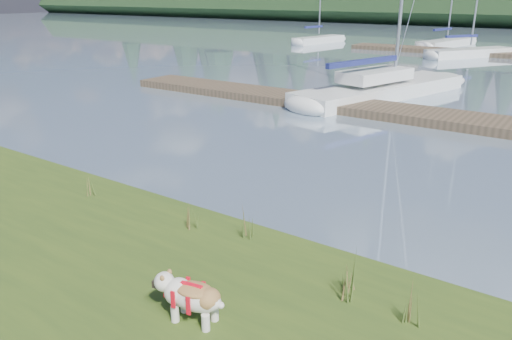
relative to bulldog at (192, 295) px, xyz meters
The scene contains 14 objects.
ground 34.18m from the bulldog, 93.40° to the left, with size 200.00×200.00×0.00m, color #7B90A6.
bulldog is the anchor object (origin of this frame).
sailboat_main 17.28m from the bulldog, 102.53° to the left, with size 4.69×10.38×14.56m.
dock_near 14.45m from the bulldog, 114.68° to the left, with size 16.00×2.00×0.30m, color #4C3D2C.
sailboat_bg_0 39.97m from the bulldog, 115.40° to the left, with size 2.36×6.56×9.51m.
sailboat_bg_1 40.33m from the bulldog, 100.42° to the left, with size 3.16×8.30×12.13m.
sailboat_bg_2 33.36m from the bulldog, 96.64° to the left, with size 5.29×6.99×11.20m.
weed_0 2.52m from the bulldog, 132.16° to the left, with size 0.17×0.14×0.55m.
weed_1 2.23m from the bulldog, 109.43° to the left, with size 0.17×0.14×0.56m.
weed_2 1.97m from the bulldog, 47.81° to the left, with size 0.17×0.14×0.73m.
weed_3 4.64m from the bulldog, 156.92° to the left, with size 0.17×0.14×0.46m.
weed_4 2.10m from the bulldog, 53.67° to the left, with size 0.17×0.14×0.38m.
weed_5 2.63m from the bulldog, 33.67° to the left, with size 0.17×0.14×0.57m.
mud_lip 3.29m from the bulldog, 128.84° to the left, with size 60.00×0.50×0.14m, color #33281C.
Camera 1 is at (5.55, -7.84, 4.08)m, focal length 35.00 mm.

